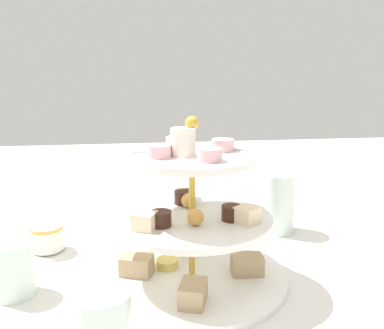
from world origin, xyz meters
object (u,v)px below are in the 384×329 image
Objects in this scene: teacup_with_saucer at (47,239)px; butter_knife_right at (137,215)px; water_glass_short_left at (12,269)px; water_glass_tall_right at (278,203)px; tiered_serving_stand at (192,231)px.

teacup_with_saucer reaches higher than butter_knife_right.
water_glass_short_left is at bearing 34.12° from butter_knife_right.
water_glass_short_left is 0.36m from butter_knife_right.
water_glass_short_left reaches higher than butter_knife_right.
teacup_with_saucer is 0.23m from butter_knife_right.
water_glass_tall_right reaches higher than teacup_with_saucer.
teacup_with_saucer is at bearing -28.88° from tiered_serving_stand.
tiered_serving_stand reaches higher than water_glass_short_left.
tiered_serving_stand is 0.27m from water_glass_short_left.
tiered_serving_stand is at bearing -177.78° from water_glass_short_left.
teacup_with_saucer is 0.53× the size of butter_knife_right.
butter_knife_right is at bearing -24.23° from water_glass_tall_right.
water_glass_short_left is (0.26, 0.01, -0.04)m from tiered_serving_stand.
water_glass_short_left is at bearing 2.22° from tiered_serving_stand.
tiered_serving_stand is 0.26m from water_glass_tall_right.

